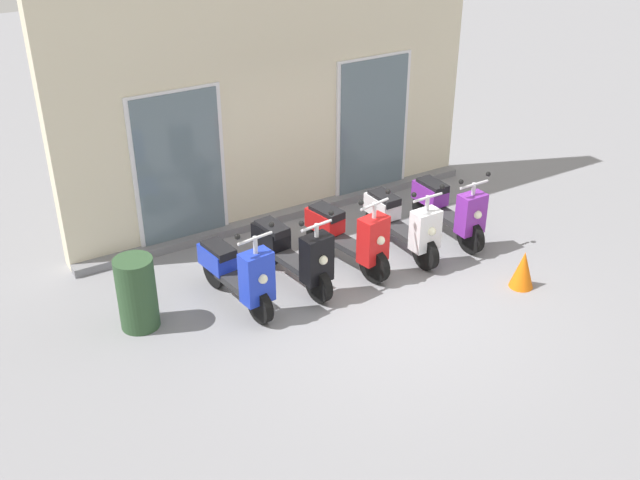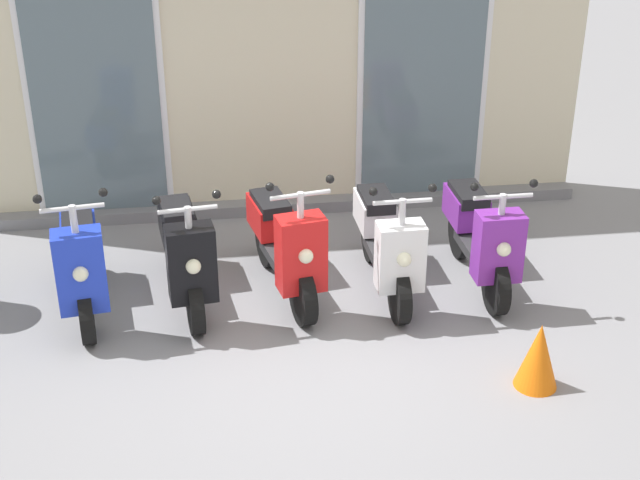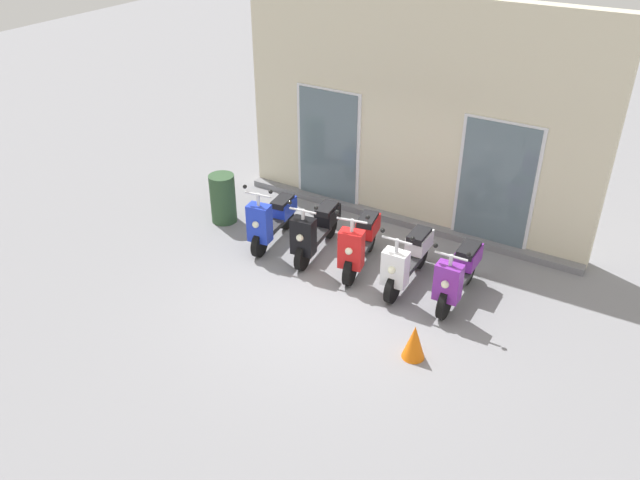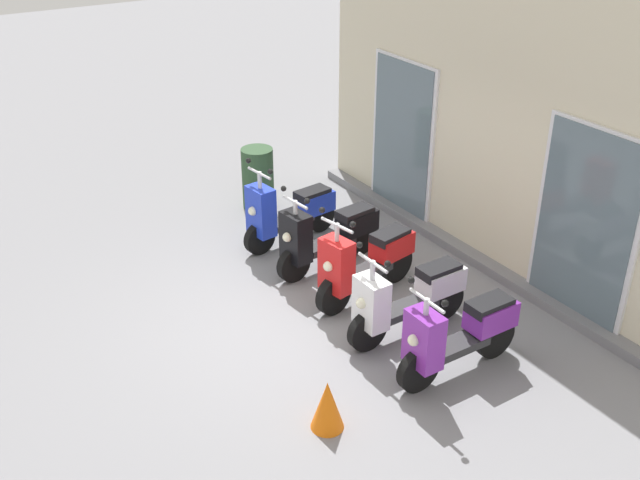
{
  "view_description": "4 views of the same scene",
  "coord_description": "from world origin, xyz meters",
  "px_view_note": "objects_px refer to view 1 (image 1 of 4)",
  "views": [
    {
      "loc": [
        -4.96,
        -6.6,
        5.4
      ],
      "look_at": [
        -0.63,
        0.6,
        0.76
      ],
      "focal_mm": 42.68,
      "sensor_mm": 36.0,
      "label": 1
    },
    {
      "loc": [
        -0.6,
        -5.84,
        3.9
      ],
      "look_at": [
        0.29,
        0.66,
        0.64
      ],
      "focal_mm": 50.11,
      "sensor_mm": 36.0,
      "label": 2
    },
    {
      "loc": [
        4.09,
        -7.14,
        5.89
      ],
      "look_at": [
        -0.46,
        0.48,
        0.61
      ],
      "focal_mm": 36.19,
      "sensor_mm": 36.0,
      "label": 3
    },
    {
      "loc": [
        6.23,
        -3.61,
        4.86
      ],
      "look_at": [
        -0.66,
        0.74,
        0.53
      ],
      "focal_mm": 41.94,
      "sensor_mm": 36.0,
      "label": 4
    }
  ],
  "objects_px": {
    "scooter_black": "(293,253)",
    "traffic_cone": "(523,269)",
    "scooter_white": "(402,223)",
    "scooter_purple": "(449,209)",
    "scooter_blue": "(237,273)",
    "trash_bin": "(137,293)",
    "scooter_red": "(348,236)"
  },
  "relations": [
    {
      "from": "scooter_red",
      "to": "traffic_cone",
      "type": "height_order",
      "value": "scooter_red"
    },
    {
      "from": "scooter_blue",
      "to": "scooter_black",
      "type": "height_order",
      "value": "scooter_blue"
    },
    {
      "from": "traffic_cone",
      "to": "trash_bin",
      "type": "distance_m",
      "value": 4.93
    },
    {
      "from": "scooter_white",
      "to": "traffic_cone",
      "type": "bearing_deg",
      "value": -62.46
    },
    {
      "from": "scooter_blue",
      "to": "scooter_black",
      "type": "bearing_deg",
      "value": 5.77
    },
    {
      "from": "scooter_white",
      "to": "scooter_blue",
      "type": "bearing_deg",
      "value": -179.42
    },
    {
      "from": "scooter_black",
      "to": "traffic_cone",
      "type": "relative_size",
      "value": 3.09
    },
    {
      "from": "scooter_black",
      "to": "trash_bin",
      "type": "xyz_separation_m",
      "value": [
        -2.08,
        0.11,
        -0.0
      ]
    },
    {
      "from": "traffic_cone",
      "to": "scooter_blue",
      "type": "bearing_deg",
      "value": 155.53
    },
    {
      "from": "scooter_blue",
      "to": "trash_bin",
      "type": "relative_size",
      "value": 1.61
    },
    {
      "from": "scooter_blue",
      "to": "traffic_cone",
      "type": "height_order",
      "value": "scooter_blue"
    },
    {
      "from": "scooter_white",
      "to": "scooter_purple",
      "type": "distance_m",
      "value": 0.83
    },
    {
      "from": "traffic_cone",
      "to": "trash_bin",
      "type": "xyz_separation_m",
      "value": [
        -4.61,
        1.74,
        0.2
      ]
    },
    {
      "from": "scooter_blue",
      "to": "scooter_white",
      "type": "xyz_separation_m",
      "value": [
        2.57,
        0.03,
        -0.0
      ]
    },
    {
      "from": "scooter_blue",
      "to": "scooter_purple",
      "type": "height_order",
      "value": "scooter_blue"
    },
    {
      "from": "scooter_black",
      "to": "scooter_blue",
      "type": "bearing_deg",
      "value": -174.23
    },
    {
      "from": "scooter_black",
      "to": "scooter_white",
      "type": "height_order",
      "value": "scooter_black"
    },
    {
      "from": "scooter_blue",
      "to": "trash_bin",
      "type": "xyz_separation_m",
      "value": [
        -1.23,
        0.2,
        -0.01
      ]
    },
    {
      "from": "scooter_black",
      "to": "traffic_cone",
      "type": "distance_m",
      "value": 3.02
    },
    {
      "from": "scooter_blue",
      "to": "scooter_black",
      "type": "xyz_separation_m",
      "value": [
        0.85,
        0.09,
        -0.01
      ]
    },
    {
      "from": "scooter_purple",
      "to": "trash_bin",
      "type": "distance_m",
      "value": 4.63
    },
    {
      "from": "scooter_black",
      "to": "traffic_cone",
      "type": "height_order",
      "value": "scooter_black"
    },
    {
      "from": "scooter_white",
      "to": "trash_bin",
      "type": "relative_size",
      "value": 1.7
    },
    {
      "from": "scooter_purple",
      "to": "trash_bin",
      "type": "bearing_deg",
      "value": 177.79
    },
    {
      "from": "scooter_black",
      "to": "scooter_white",
      "type": "relative_size",
      "value": 1.01
    },
    {
      "from": "scooter_red",
      "to": "scooter_white",
      "type": "height_order",
      "value": "scooter_red"
    },
    {
      "from": "trash_bin",
      "to": "scooter_blue",
      "type": "bearing_deg",
      "value": -9.07
    },
    {
      "from": "scooter_red",
      "to": "trash_bin",
      "type": "relative_size",
      "value": 1.67
    },
    {
      "from": "scooter_black",
      "to": "scooter_red",
      "type": "relative_size",
      "value": 1.03
    },
    {
      "from": "scooter_white",
      "to": "traffic_cone",
      "type": "distance_m",
      "value": 1.78
    },
    {
      "from": "traffic_cone",
      "to": "trash_bin",
      "type": "height_order",
      "value": "trash_bin"
    },
    {
      "from": "scooter_blue",
      "to": "traffic_cone",
      "type": "xyz_separation_m",
      "value": [
        3.38,
        -1.54,
        -0.21
      ]
    }
  ]
}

